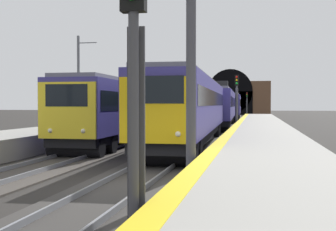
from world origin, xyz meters
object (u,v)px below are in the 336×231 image
train_adjacent_platform (178,107)px  train_main_approaching (220,106)px  railway_signal_near (134,69)px  catenary_mast_near (79,84)px  railway_signal_mid (237,97)px  railway_signal_far (247,102)px

train_adjacent_platform → train_main_approaching: bearing=97.5°
train_adjacent_platform → railway_signal_near: bearing=8.4°
railway_signal_near → catenary_mast_near: catenary_mast_near is taller
train_main_approaching → catenary_mast_near: bearing=-43.6°
railway_signal_near → railway_signal_mid: size_ratio=0.93×
railway_signal_mid → railway_signal_near: bearing=0.0°
train_adjacent_platform → railway_signal_far: railway_signal_far is taller
train_main_approaching → railway_signal_near: 39.84m
train_adjacent_platform → railway_signal_far: size_ratio=11.53×
railway_signal_mid → train_main_approaching: bearing=-153.8°
train_adjacent_platform → catenary_mast_near: bearing=-30.2°
train_main_approaching → train_adjacent_platform: bearing=-83.5°
train_main_approaching → catenary_mast_near: size_ratio=7.61×
train_main_approaching → railway_signal_mid: railway_signal_mid is taller
train_main_approaching → train_adjacent_platform: size_ratio=1.09×
railway_signal_mid → railway_signal_far: 47.93m
train_main_approaching → railway_signal_mid: bearing=24.6°
train_adjacent_platform → railway_signal_far: 45.09m
railway_signal_near → railway_signal_mid: railway_signal_mid is taller
railway_signal_mid → catenary_mast_near: catenary_mast_near is taller
railway_signal_near → railway_signal_mid: 35.88m
train_main_approaching → catenary_mast_near: catenary_mast_near is taller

